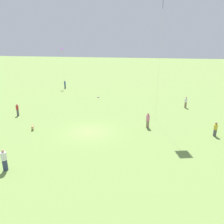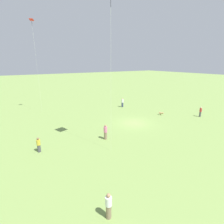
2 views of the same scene
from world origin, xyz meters
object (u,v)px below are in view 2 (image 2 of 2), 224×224
(person_2, at_px, (122,103))
(kite_1, at_px, (33,29))
(person_6, at_px, (200,112))
(dog_0, at_px, (161,113))
(person_3, at_px, (109,206))
(person_1, at_px, (39,145))
(person_5, at_px, (105,132))

(person_2, distance_m, kite_1, 20.50)
(person_6, height_order, dog_0, person_6)
(person_3, relative_size, dog_0, 2.13)
(person_1, height_order, kite_1, kite_1)
(person_3, height_order, dog_0, person_3)
(person_5, height_order, person_6, person_5)
(kite_1, xyz_separation_m, dog_0, (-13.24, -17.22, -13.85))
(person_3, bearing_deg, person_5, 101.11)
(person_1, xyz_separation_m, person_5, (-1.05, -7.36, 0.12))
(person_2, height_order, dog_0, person_2)
(person_6, bearing_deg, person_2, 33.28)
(kite_1, bearing_deg, person_1, 156.32)
(kite_1, bearing_deg, person_6, -139.69)
(person_2, height_order, person_6, person_2)
(person_1, bearing_deg, person_6, -165.48)
(person_5, bearing_deg, person_1, 144.38)
(person_3, relative_size, person_6, 1.00)
(person_2, bearing_deg, person_3, 110.52)
(person_5, bearing_deg, person_3, -147.09)
(person_3, distance_m, person_5, 11.06)
(person_2, xyz_separation_m, kite_1, (5.00, 14.79, 13.29))
(person_2, height_order, person_3, person_2)
(person_1, bearing_deg, kite_1, -83.45)
(person_1, relative_size, dog_0, 1.96)
(person_3, bearing_deg, person_1, 140.77)
(person_5, relative_size, dog_0, 2.27)
(person_3, distance_m, person_6, 25.07)
(person_5, bearing_deg, kite_1, 75.86)
(kite_1, relative_size, dog_0, 19.30)
(person_5, bearing_deg, person_2, 19.24)
(person_1, xyz_separation_m, kite_1, (15.49, -3.43, 13.41))
(person_3, height_order, person_5, person_5)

